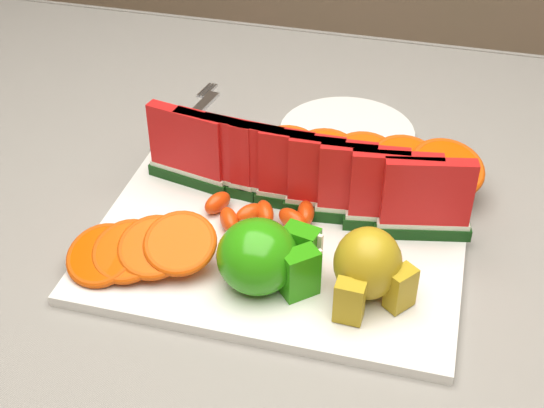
{
  "coord_description": "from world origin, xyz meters",
  "views": [
    {
      "loc": [
        0.19,
        -0.66,
        1.3
      ],
      "look_at": [
        0.03,
        -0.03,
        0.81
      ],
      "focal_mm": 50.0,
      "sensor_mm": 36.0,
      "label": 1
    }
  ],
  "objects_px": {
    "pear_cluster": "(369,267)",
    "side_plate": "(347,133)",
    "apple_cluster": "(265,257)",
    "fork": "(189,118)",
    "platter": "(279,241)"
  },
  "relations": [
    {
      "from": "platter",
      "to": "pear_cluster",
      "type": "height_order",
      "value": "pear_cluster"
    },
    {
      "from": "platter",
      "to": "pear_cluster",
      "type": "relative_size",
      "value": 4.29
    },
    {
      "from": "platter",
      "to": "fork",
      "type": "relative_size",
      "value": 2.05
    },
    {
      "from": "pear_cluster",
      "to": "platter",
      "type": "bearing_deg",
      "value": 148.25
    },
    {
      "from": "platter",
      "to": "pear_cluster",
      "type": "bearing_deg",
      "value": -31.75
    },
    {
      "from": "pear_cluster",
      "to": "fork",
      "type": "bearing_deg",
      "value": 134.99
    },
    {
      "from": "pear_cluster",
      "to": "side_plate",
      "type": "height_order",
      "value": "pear_cluster"
    },
    {
      "from": "platter",
      "to": "fork",
      "type": "height_order",
      "value": "platter"
    },
    {
      "from": "platter",
      "to": "side_plate",
      "type": "bearing_deg",
      "value": 82.1
    },
    {
      "from": "platter",
      "to": "apple_cluster",
      "type": "xyz_separation_m",
      "value": [
        0.0,
        -0.07,
        0.04
      ]
    },
    {
      "from": "platter",
      "to": "fork",
      "type": "bearing_deg",
      "value": 129.37
    },
    {
      "from": "apple_cluster",
      "to": "fork",
      "type": "bearing_deg",
      "value": 122.47
    },
    {
      "from": "platter",
      "to": "fork",
      "type": "distance_m",
      "value": 0.29
    },
    {
      "from": "pear_cluster",
      "to": "fork",
      "type": "xyz_separation_m",
      "value": [
        -0.29,
        0.29,
        -0.05
      ]
    },
    {
      "from": "fork",
      "to": "apple_cluster",
      "type": "bearing_deg",
      "value": -57.53
    }
  ]
}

